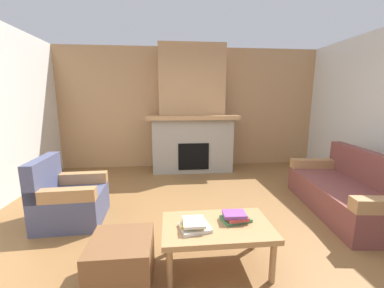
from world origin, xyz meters
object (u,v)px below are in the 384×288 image
at_px(fireplace, 192,118).
at_px(couch, 348,192).
at_px(ottoman, 122,260).
at_px(armchair, 68,199).
at_px(coffee_table, 217,230).

height_order(fireplace, couch, fireplace).
distance_m(couch, ottoman, 3.07).
height_order(fireplace, armchair, fireplace).
bearing_deg(ottoman, coffee_table, 7.11).
distance_m(fireplace, armchair, 2.98).
distance_m(fireplace, couch, 3.16).
height_order(coffee_table, ottoman, coffee_table).
xyz_separation_m(couch, ottoman, (-2.89, -1.04, -0.09)).
bearing_deg(couch, armchair, 178.41).
distance_m(couch, armchair, 3.77).
bearing_deg(fireplace, ottoman, -105.45).
bearing_deg(coffee_table, fireplace, 88.63).
bearing_deg(couch, ottoman, -160.21).
relative_size(couch, ottoman, 3.63).
bearing_deg(ottoman, couch, 19.79).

